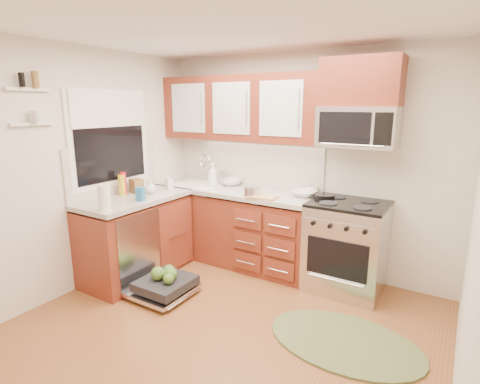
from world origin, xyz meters
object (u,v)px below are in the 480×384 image
Objects in this scene: dishwasher at (163,286)px; cutting_board at (262,197)px; cup at (312,190)px; upper_cabinets at (239,108)px; stock_pot at (252,191)px; paper_towel_roll at (104,198)px; rug at (344,342)px; bowl_a at (304,193)px; sink at (198,194)px; microwave at (358,127)px; range at (346,246)px; bowl_b at (231,182)px; skillet at (324,196)px.

cutting_board reaches higher than dishwasher.
upper_cabinets is at bearing -175.36° from cup.
stock_pot is at bearing 60.70° from dishwasher.
stock_pot is at bearing 53.84° from paper_towel_roll.
rug is 4.65× the size of bowl_a.
sink is at bearing 169.13° from cutting_board.
sink is 1.07m from cutting_board.
microwave is (1.41, -0.02, -0.18)m from upper_cabinets.
cutting_board is at bearing 148.11° from rug.
range is at bearing 0.30° from sink.
cup is (1.45, 1.67, -0.07)m from paper_towel_roll.
dishwasher is 1.93m from cup.
bowl_b reaches higher than bowl_a.
stock_pot is at bearing -42.96° from upper_cabinets.
bowl_a reaches higher than sink.
stock_pot is at bearing -160.80° from skillet.
upper_cabinets is 2.70× the size of microwave.
sink is 2.53m from rug.
sink is 1.38m from dishwasher.
upper_cabinets is 7.52× the size of bowl_a.
bowl_a is at bearing 169.86° from range.
range is at bearing -10.14° from bowl_a.
sink is (-1.93, -0.13, -0.90)m from microwave.
cutting_board is at bearing 54.69° from dishwasher.
bowl_a is (0.36, 0.30, 0.02)m from cutting_board.
dishwasher is (-0.13, -1.27, -1.77)m from upper_cabinets.
paper_towel_roll is (-0.52, -1.59, -0.82)m from upper_cabinets.
cup is (0.54, 0.43, -0.01)m from stock_pot.
rug is (2.21, -0.93, -0.79)m from sink.
paper_towel_roll is (-1.93, -1.57, -0.65)m from microwave.
rug is at bearing 12.98° from paper_towel_roll.
bowl_a reaches higher than rug.
cup is (-0.76, 1.16, 0.97)m from rug.
microwave is 1.23× the size of sink.
upper_cabinets is 10.89× the size of stock_pot.
skillet is 1.13× the size of stock_pot.
microwave is at bearing -11.77° from cup.
upper_cabinets is at bearing 175.12° from skillet.
stock_pot is at bearing -36.32° from bowl_b.
bowl_b is at bearing 76.49° from paper_towel_roll.
sink is 0.89× the size of dishwasher.
dishwasher is at bearing -174.04° from rug.
skillet is 0.79m from stock_pot.
stock_pot is 0.75× the size of paper_towel_roll.
sink is 1.66m from skillet.
stock_pot is at bearing -148.31° from bowl_a.
cutting_board is (-0.89, -0.33, -0.76)m from microwave.
stock_pot reaches higher than skillet.
dishwasher is 2.80× the size of paper_towel_roll.
paper_towel_roll is 0.96× the size of bowl_b.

